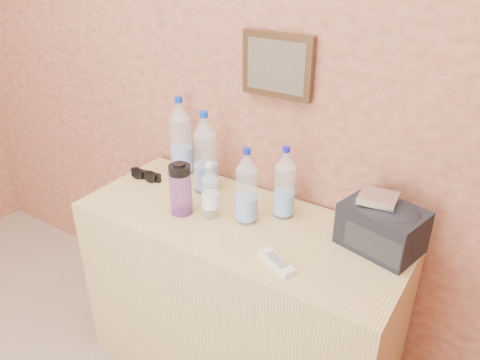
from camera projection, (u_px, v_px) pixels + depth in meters
The scene contains 12 objects.
picture_frame at pixel (277, 66), 1.81m from camera, with size 0.30×0.03×0.25m, color #382311, non-canonical shape.
dresser at pixel (239, 300), 2.06m from camera, with size 1.34×0.56×0.84m, color tan.
pet_large_a at pixel (181, 140), 2.17m from camera, with size 0.10×0.10×0.37m.
pet_large_b at pixel (205, 157), 2.02m from camera, with size 0.10×0.10×0.37m.
pet_large_c at pixel (285, 186), 1.84m from camera, with size 0.08×0.08×0.30m.
pet_large_d at pixel (247, 190), 1.81m from camera, with size 0.08×0.08×0.31m.
pet_small at pixel (210, 193), 1.85m from camera, with size 0.07×0.07×0.24m.
nalgene_bottle at pixel (181, 189), 1.87m from camera, with size 0.09×0.09×0.22m.
sunglasses at pixel (146, 175), 2.17m from camera, with size 0.16×0.06×0.04m, color black, non-canonical shape.
ac_remote at pixel (277, 263), 1.61m from camera, with size 0.16×0.05×0.02m, color silver.
toiletry_bag at pixel (382, 225), 1.67m from camera, with size 0.27×0.20×0.19m, color black, non-canonical shape.
foil_packet at pixel (378, 198), 1.63m from camera, with size 0.13×0.11×0.03m, color white.
Camera 1 is at (1.05, 0.38, 1.85)m, focal length 35.00 mm.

